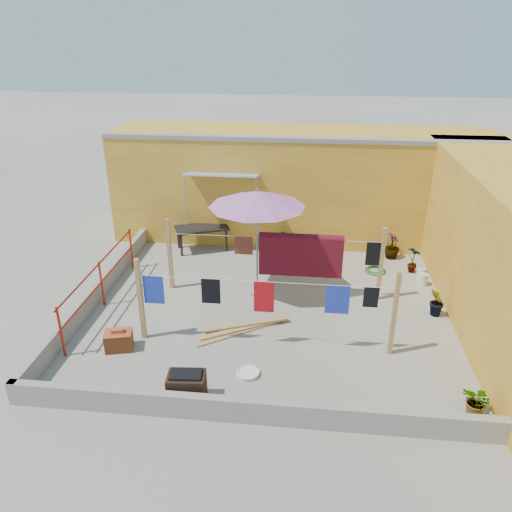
{
  "coord_description": "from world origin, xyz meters",
  "views": [
    {
      "loc": [
        0.79,
        -9.83,
        5.88
      ],
      "look_at": [
        -0.35,
        0.3,
        1.2
      ],
      "focal_mm": 35.0,
      "sensor_mm": 36.0,
      "label": 1
    }
  ],
  "objects_px": {
    "brick_stack": "(119,340)",
    "green_hose": "(375,270)",
    "water_jug_b": "(420,274)",
    "plant_back_a": "(284,241)",
    "patio_umbrella": "(257,200)",
    "white_basin": "(248,373)",
    "outdoor_table": "(202,229)",
    "brazier": "(187,387)",
    "water_jug_a": "(423,279)"
  },
  "relations": [
    {
      "from": "brick_stack",
      "to": "green_hose",
      "type": "height_order",
      "value": "brick_stack"
    },
    {
      "from": "water_jug_b",
      "to": "green_hose",
      "type": "distance_m",
      "value": 1.13
    },
    {
      "from": "water_jug_b",
      "to": "plant_back_a",
      "type": "relative_size",
      "value": 0.41
    },
    {
      "from": "patio_umbrella",
      "to": "plant_back_a",
      "type": "distance_m",
      "value": 3.21
    },
    {
      "from": "white_basin",
      "to": "plant_back_a",
      "type": "distance_m",
      "value": 5.61
    },
    {
      "from": "outdoor_table",
      "to": "brazier",
      "type": "bearing_deg",
      "value": -80.32
    },
    {
      "from": "brick_stack",
      "to": "green_hose",
      "type": "distance_m",
      "value": 6.87
    },
    {
      "from": "water_jug_a",
      "to": "green_hose",
      "type": "bearing_deg",
      "value": 149.58
    },
    {
      "from": "water_jug_a",
      "to": "green_hose",
      "type": "relative_size",
      "value": 0.62
    },
    {
      "from": "brick_stack",
      "to": "water_jug_a",
      "type": "distance_m",
      "value": 7.44
    },
    {
      "from": "water_jug_a",
      "to": "water_jug_b",
      "type": "distance_m",
      "value": 0.35
    },
    {
      "from": "water_jug_b",
      "to": "green_hose",
      "type": "xyz_separation_m",
      "value": [
        -1.09,
        0.29,
        -0.1
      ]
    },
    {
      "from": "outdoor_table",
      "to": "green_hose",
      "type": "height_order",
      "value": "outdoor_table"
    },
    {
      "from": "water_jug_b",
      "to": "plant_back_a",
      "type": "bearing_deg",
      "value": 161.27
    },
    {
      "from": "water_jug_a",
      "to": "plant_back_a",
      "type": "height_order",
      "value": "plant_back_a"
    },
    {
      "from": "outdoor_table",
      "to": "brazier",
      "type": "height_order",
      "value": "outdoor_table"
    },
    {
      "from": "patio_umbrella",
      "to": "plant_back_a",
      "type": "bearing_deg",
      "value": 78.49
    },
    {
      "from": "brick_stack",
      "to": "outdoor_table",
      "type": "bearing_deg",
      "value": 82.94
    },
    {
      "from": "plant_back_a",
      "to": "outdoor_table",
      "type": "bearing_deg",
      "value": 180.0
    },
    {
      "from": "brick_stack",
      "to": "water_jug_b",
      "type": "xyz_separation_m",
      "value": [
        6.57,
        3.84,
        -0.06
      ]
    },
    {
      "from": "brazier",
      "to": "water_jug_b",
      "type": "distance_m",
      "value": 7.1
    },
    {
      "from": "brick_stack",
      "to": "water_jug_a",
      "type": "bearing_deg",
      "value": 28.02
    },
    {
      "from": "patio_umbrella",
      "to": "brick_stack",
      "type": "distance_m",
      "value": 4.21
    },
    {
      "from": "patio_umbrella",
      "to": "white_basin",
      "type": "relative_size",
      "value": 6.04
    },
    {
      "from": "white_basin",
      "to": "green_hose",
      "type": "distance_m",
      "value": 5.45
    },
    {
      "from": "outdoor_table",
      "to": "water_jug_a",
      "type": "bearing_deg",
      "value": -14.7
    },
    {
      "from": "white_basin",
      "to": "plant_back_a",
      "type": "xyz_separation_m",
      "value": [
        0.32,
        5.59,
        0.33
      ]
    },
    {
      "from": "white_basin",
      "to": "patio_umbrella",
      "type": "bearing_deg",
      "value": 93.26
    },
    {
      "from": "patio_umbrella",
      "to": "plant_back_a",
      "type": "height_order",
      "value": "patio_umbrella"
    },
    {
      "from": "patio_umbrella",
      "to": "water_jug_b",
      "type": "relative_size",
      "value": 8.67
    },
    {
      "from": "brick_stack",
      "to": "patio_umbrella",
      "type": "bearing_deg",
      "value": 46.19
    },
    {
      "from": "water_jug_a",
      "to": "water_jug_b",
      "type": "xyz_separation_m",
      "value": [
        0.0,
        0.35,
        -0.02
      ]
    },
    {
      "from": "brick_stack",
      "to": "water_jug_b",
      "type": "distance_m",
      "value": 7.61
    },
    {
      "from": "white_basin",
      "to": "water_jug_b",
      "type": "height_order",
      "value": "water_jug_b"
    },
    {
      "from": "water_jug_b",
      "to": "plant_back_a",
      "type": "xyz_separation_m",
      "value": [
        -3.57,
        1.21,
        0.24
      ]
    },
    {
      "from": "water_jug_b",
      "to": "patio_umbrella",
      "type": "bearing_deg",
      "value": -163.01
    },
    {
      "from": "brick_stack",
      "to": "white_basin",
      "type": "bearing_deg",
      "value": -11.28
    },
    {
      "from": "outdoor_table",
      "to": "brick_stack",
      "type": "relative_size",
      "value": 2.7
    },
    {
      "from": "water_jug_a",
      "to": "plant_back_a",
      "type": "relative_size",
      "value": 0.46
    },
    {
      "from": "brick_stack",
      "to": "white_basin",
      "type": "distance_m",
      "value": 2.73
    },
    {
      "from": "plant_back_a",
      "to": "white_basin",
      "type": "bearing_deg",
      "value": -93.3
    },
    {
      "from": "white_basin",
      "to": "brazier",
      "type": "bearing_deg",
      "value": -139.52
    },
    {
      "from": "white_basin",
      "to": "water_jug_b",
      "type": "distance_m",
      "value": 5.86
    },
    {
      "from": "plant_back_a",
      "to": "water_jug_b",
      "type": "bearing_deg",
      "value": -18.73
    },
    {
      "from": "water_jug_a",
      "to": "patio_umbrella",
      "type": "bearing_deg",
      "value": -167.58
    },
    {
      "from": "white_basin",
      "to": "brick_stack",
      "type": "bearing_deg",
      "value": 168.72
    },
    {
      "from": "water_jug_b",
      "to": "brick_stack",
      "type": "bearing_deg",
      "value": -149.67
    },
    {
      "from": "white_basin",
      "to": "water_jug_b",
      "type": "xyz_separation_m",
      "value": [
        3.9,
        4.38,
        0.1
      ]
    },
    {
      "from": "white_basin",
      "to": "water_jug_a",
      "type": "height_order",
      "value": "water_jug_a"
    },
    {
      "from": "brazier",
      "to": "white_basin",
      "type": "distance_m",
      "value": 1.28
    }
  ]
}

